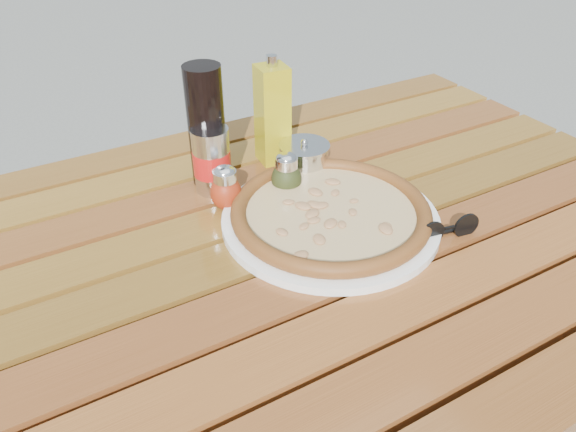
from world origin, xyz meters
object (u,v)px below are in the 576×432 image
parmesan_tin (304,158)px  sunglasses (448,230)px  pizza (331,212)px  olive_oil_cruet (272,114)px  dark_bottle (207,126)px  soda_can (212,160)px  plate (330,219)px  table (294,274)px  pepper_shaker (226,188)px  oregano_shaker (286,175)px

parmesan_tin → sunglasses: (0.09, -0.29, -0.01)m
pizza → olive_oil_cruet: olive_oil_cruet is taller
dark_bottle → sunglasses: size_ratio=1.98×
dark_bottle → soda_can: 0.06m
plate → parmesan_tin: parmesan_tin is taller
sunglasses → olive_oil_cruet: bearing=117.1°
pizza → dark_bottle: bearing=117.3°
table → dark_bottle: (-0.04, 0.23, 0.19)m
plate → sunglasses: bearing=-42.6°
pizza → sunglasses: size_ratio=3.55×
pepper_shaker → dark_bottle: (0.01, 0.10, 0.07)m
table → parmesan_tin: parmesan_tin is taller
plate → oregano_shaker: size_ratio=4.39×
plate → soda_can: 0.24m
pepper_shaker → dark_bottle: dark_bottle is taller
oregano_shaker → sunglasses: size_ratio=0.74×
olive_oil_cruet → parmesan_tin: bearing=-70.7°
soda_can → plate: bearing=-57.6°
table → soda_can: bearing=104.3°
pepper_shaker → oregano_shaker: same height
plate → pizza: 0.02m
pizza → oregano_shaker: bearing=98.3°
parmesan_tin → pizza: bearing=-106.5°
plate → parmesan_tin: bearing=73.5°
pepper_shaker → parmesan_tin: size_ratio=0.66×
plate → pizza: (0.00, -0.00, 0.02)m
dark_bottle → soda_can: bearing=-103.6°
olive_oil_cruet → parmesan_tin: 0.10m
pepper_shaker → soda_can: 0.07m
oregano_shaker → parmesan_tin: size_ratio=0.66×
pepper_shaker → soda_can: soda_can is taller
table → olive_oil_cruet: bearing=68.8°
pizza → oregano_shaker: oregano_shaker is taller
parmesan_tin → plate: bearing=-106.5°
parmesan_tin → soda_can: bearing=170.1°
pizza → table: bearing=-175.6°
table → pepper_shaker: size_ratio=17.07×
pepper_shaker → olive_oil_cruet: (0.15, 0.11, 0.06)m
dark_bottle → olive_oil_cruet: 0.14m
soda_can → sunglasses: bearing=-50.9°
pepper_shaker → dark_bottle: 0.12m
plate → dark_bottle: 0.27m
pepper_shaker → parmesan_tin: bearing=11.6°
dark_bottle → parmesan_tin: bearing=-20.2°
pepper_shaker → oregano_shaker: bearing=-6.1°
parmesan_tin → sunglasses: bearing=-72.9°
plate → oregano_shaker: 0.12m
pizza → soda_can: size_ratio=3.29×
oregano_shaker → pepper_shaker: bearing=173.9°
plate → parmesan_tin: size_ratio=2.88×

